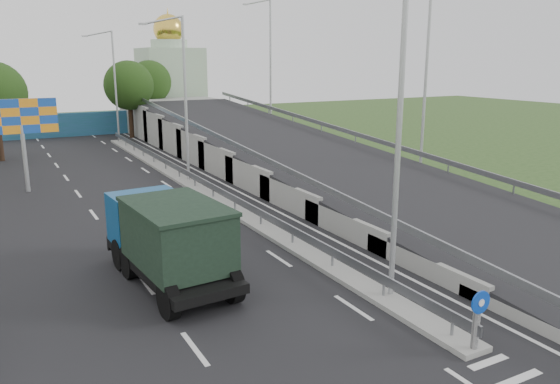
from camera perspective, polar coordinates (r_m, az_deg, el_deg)
road_surface at (r=29.08m, az=-11.75°, el=-1.95°), size 26.00×90.00×0.04m
median at (r=33.64m, az=-8.87°, el=0.48°), size 1.00×44.00×0.20m
overpass_ramp at (r=36.44m, az=2.22°, el=4.30°), size 10.00×50.00×3.50m
median_guardrail at (r=33.50m, az=-8.91°, el=1.56°), size 0.09×44.00×0.71m
sign_bollard at (r=15.65m, az=19.91°, el=-12.43°), size 0.64×0.23×1.67m
lamp_post_near at (r=17.05m, az=11.88°, el=7.01°), size 2.74×0.18×10.08m
lamp_post_mid at (r=34.75m, az=-10.18°, el=10.37°), size 2.74×0.18×10.08m
lamp_post_far at (r=54.07m, az=-17.06°, el=11.12°), size 2.74×0.18×10.08m
blue_wall at (r=59.67m, az=-21.82°, el=6.49°), size 30.00×0.50×2.40m
church at (r=70.13m, az=-11.36°, el=11.51°), size 7.00×7.00×13.80m
billboard at (r=35.15m, az=-25.45°, el=6.65°), size 4.00×0.24×5.50m
tree_median_far at (r=56.46m, az=-15.53°, el=10.67°), size 4.80×4.80×7.60m
tree_ramp_far at (r=64.22m, az=-13.46°, el=11.10°), size 4.80×4.80×7.60m
dump_truck at (r=19.50m, az=-11.65°, el=-4.57°), size 3.08×7.09×3.05m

